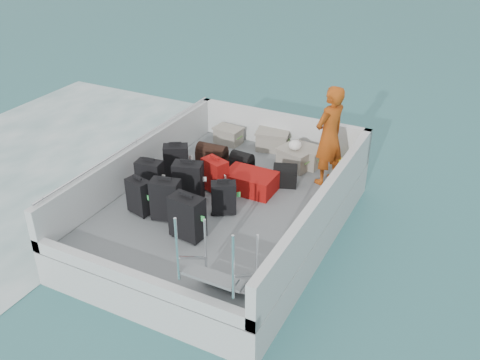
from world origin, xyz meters
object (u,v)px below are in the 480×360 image
object	(u,v)px
crate_1	(273,141)
crate_3	(305,157)
suitcase_0	(139,197)
crate_0	(228,136)
suitcase_6	(187,218)
crate_2	(294,159)
passenger	(329,136)
suitcase_3	(166,200)
suitcase_2	(176,162)
suitcase_7	(224,198)
suitcase_4	(188,182)
suitcase_5	(215,176)
suitcase_8	(250,182)
suitcase_1	(150,179)

from	to	relation	value
crate_1	crate_3	xyz separation A→B (m)	(0.82, -0.35, -0.01)
suitcase_0	crate_1	distance (m)	3.28
suitcase_0	crate_0	bearing A→B (deg)	103.01
suitcase_6	crate_2	distance (m)	2.89
passenger	crate_1	bearing A→B (deg)	-96.31
suitcase_3	crate_3	distance (m)	3.03
crate_3	crate_0	bearing A→B (deg)	173.26
passenger	suitcase_2	bearing A→B (deg)	-43.64
suitcase_7	crate_3	bearing A→B (deg)	45.78
suitcase_2	suitcase_6	xyz separation A→B (m)	(1.18, -1.51, 0.03)
suitcase_4	passenger	world-z (taller)	passenger
suitcase_5	suitcase_8	world-z (taller)	suitcase_5
suitcase_2	suitcase_5	distance (m)	0.88
suitcase_7	crate_1	bearing A→B (deg)	66.08
suitcase_2	passenger	world-z (taller)	passenger
passenger	suitcase_3	bearing A→B (deg)	-15.83
crate_0	crate_1	xyz separation A→B (m)	(0.93, 0.14, 0.03)
suitcase_8	crate_1	xyz separation A→B (m)	(-0.33, 1.68, 0.01)
suitcase_6	suitcase_7	bearing A→B (deg)	84.99
suitcase_1	suitcase_2	distance (m)	0.76
suitcase_4	crate_2	distance (m)	2.23
suitcase_7	crate_0	world-z (taller)	suitcase_7
suitcase_6	crate_2	world-z (taller)	suitcase_6
suitcase_2	suitcase_3	world-z (taller)	suitcase_3
suitcase_5	crate_0	distance (m)	1.98
suitcase_5	suitcase_7	size ratio (longest dim) A/B	1.09
suitcase_0	suitcase_1	world-z (taller)	suitcase_1
crate_1	crate_3	size ratio (longest dim) A/B	1.05
suitcase_1	suitcase_6	xyz separation A→B (m)	(1.21, -0.76, 0.02)
suitcase_4	crate_1	size ratio (longest dim) A/B	1.16
suitcase_8	suitcase_3	bearing A→B (deg)	151.00
suitcase_4	crate_2	size ratio (longest dim) A/B	1.23
suitcase_5	suitcase_7	bearing A→B (deg)	-29.69
suitcase_4	suitcase_5	size ratio (longest dim) A/B	1.16
suitcase_3	crate_1	xyz separation A→B (m)	(0.46, 3.09, -0.16)
suitcase_1	suitcase_3	bearing A→B (deg)	-45.30
suitcase_4	suitcase_6	size ratio (longest dim) A/B	1.02
suitcase_5	crate_3	xyz separation A→B (m)	(1.02, 1.63, -0.13)
crate_0	crate_1	world-z (taller)	crate_1
suitcase_1	passenger	xyz separation A→B (m)	(2.49, 1.84, 0.57)
passenger	suitcase_8	bearing A→B (deg)	-26.58
suitcase_5	crate_2	distance (m)	1.70
crate_0	suitcase_2	bearing A→B (deg)	-94.89
suitcase_3	crate_0	world-z (taller)	suitcase_3
suitcase_4	suitcase_7	world-z (taller)	suitcase_4
suitcase_1	suitcase_3	distance (m)	0.81
suitcase_4	suitcase_6	bearing A→B (deg)	-76.40
suitcase_7	crate_2	distance (m)	2.04
suitcase_2	suitcase_3	bearing A→B (deg)	-94.36
suitcase_5	passenger	world-z (taller)	passenger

